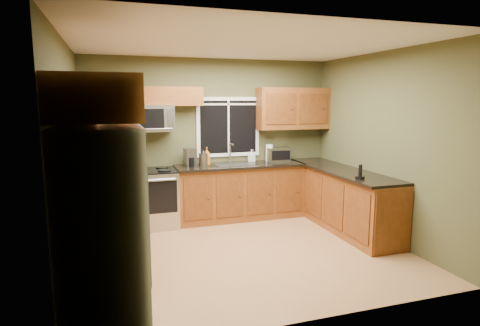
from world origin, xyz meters
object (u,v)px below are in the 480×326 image
range (153,198)px  kettle (203,159)px  refrigerator (103,229)px  toaster_oven (278,154)px  paper_towel_roll (269,153)px  cordless_phone (360,175)px  microwave (149,118)px  soap_bottle_b (252,156)px  coffee_maker (190,158)px  soap_bottle_a (207,157)px

range → kettle: bearing=0.0°
refrigerator → toaster_oven: 4.11m
paper_towel_roll → kettle: bearing=-170.4°
refrigerator → cordless_phone: refrigerator is taller
range → kettle: (0.83, 0.00, 0.60)m
range → kettle: kettle is taller
microwave → paper_towel_roll: (2.07, 0.07, -0.64)m
range → soap_bottle_b: soap_bottle_b is taller
toaster_oven → paper_towel_roll: 0.15m
paper_towel_roll → soap_bottle_b: 0.33m
range → microwave: microwave is taller
coffee_maker → cordless_phone: coffee_maker is taller
range → paper_towel_roll: (2.07, 0.21, 0.62)m
paper_towel_roll → cordless_phone: paper_towel_roll is taller
microwave → cordless_phone: microwave is taller
soap_bottle_a → cordless_phone: bearing=-45.3°
paper_towel_roll → cordless_phone: 2.00m
soap_bottle_a → soap_bottle_b: size_ratio=1.43×
soap_bottle_a → cordless_phone: 2.47m
microwave → coffee_maker: bearing=-7.3°
paper_towel_roll → soap_bottle_a: 1.18m
microwave → cordless_phone: bearing=-35.0°
paper_towel_roll → soap_bottle_a: size_ratio=1.08×
coffee_maker → soap_bottle_b: size_ratio=1.39×
coffee_maker → soap_bottle_b: bearing=8.9°
refrigerator → kettle: bearing=61.2°
soap_bottle_a → cordless_phone: size_ratio=1.49×
coffee_maker → refrigerator: bearing=-115.0°
refrigerator → paper_towel_roll: bearing=47.2°
soap_bottle_a → toaster_oven: bearing=4.4°
paper_towel_roll → soap_bottle_b: paper_towel_roll is taller
kettle → paper_towel_roll: paper_towel_roll is taller
kettle → soap_bottle_b: (0.92, 0.23, -0.02)m
cordless_phone → range: bearing=147.0°
soap_bottle_a → soap_bottle_b: 0.87m
cordless_phone → toaster_oven: bearing=103.0°
soap_bottle_b → cordless_phone: 2.14m
refrigerator → coffee_maker: 3.12m
microwave → soap_bottle_a: 1.11m
microwave → toaster_oven: 2.31m
kettle → paper_towel_roll: (1.24, 0.21, 0.02)m
coffee_maker → paper_towel_roll: size_ratio=0.90×
cordless_phone → soap_bottle_a: bearing=134.7°
toaster_oven → coffee_maker: (-1.58, -0.09, 0.02)m
range → paper_towel_roll: 2.17m
toaster_oven → soap_bottle_b: 0.47m
soap_bottle_b → refrigerator: bearing=-129.1°
coffee_maker → cordless_phone: bearing=-41.3°
microwave → paper_towel_roll: size_ratio=2.33×
toaster_oven → cordless_phone: (0.43, -1.86, -0.06)m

